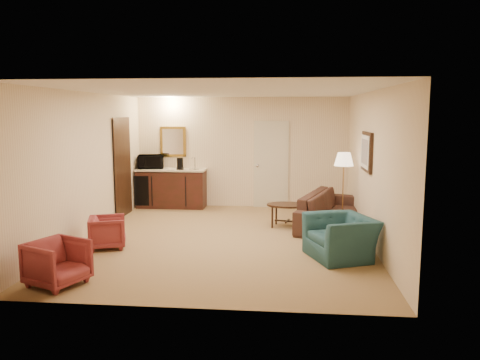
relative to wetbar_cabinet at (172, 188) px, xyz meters
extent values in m
plane|color=#9A774E|center=(1.65, -2.72, -0.46)|extent=(6.00, 6.00, 0.00)
cube|color=beige|center=(1.65, 0.28, 0.84)|extent=(5.00, 0.02, 2.60)
cube|color=beige|center=(-0.85, -2.72, 0.84)|extent=(0.02, 6.00, 2.60)
cube|color=beige|center=(4.15, -2.72, 0.84)|extent=(0.02, 6.00, 2.60)
cube|color=white|center=(1.65, -2.72, 2.14)|extent=(5.00, 6.00, 0.02)
cube|color=beige|center=(2.35, 0.25, 0.56)|extent=(0.82, 0.06, 2.05)
cube|color=black|center=(-0.82, -1.02, 0.59)|extent=(0.06, 0.98, 2.10)
cube|color=gold|center=(0.00, 0.25, 1.09)|extent=(0.62, 0.04, 0.72)
cube|color=black|center=(4.11, -2.32, 1.09)|extent=(0.06, 0.90, 0.70)
cube|color=#3E1713|center=(0.00, 0.00, 0.00)|extent=(1.64, 0.58, 0.92)
imported|color=black|center=(3.60, -1.57, -0.01)|extent=(1.35, 2.38, 0.89)
imported|color=#224755|center=(3.55, -3.62, -0.02)|extent=(0.98, 1.18, 0.88)
imported|color=maroon|center=(-0.25, -3.43, -0.17)|extent=(0.69, 0.71, 0.59)
imported|color=maroon|center=(-0.25, -5.16, -0.13)|extent=(0.81, 0.83, 0.66)
cube|color=black|center=(2.74, -1.72, -0.23)|extent=(0.91, 0.71, 0.46)
cube|color=#AD7B39|center=(3.85, -1.31, 0.27)|extent=(0.45, 0.45, 1.46)
cylinder|color=black|center=(0.65, -0.07, -0.33)|extent=(0.25, 0.25, 0.26)
imported|color=black|center=(-0.50, 0.05, 0.66)|extent=(0.64, 0.44, 0.40)
cylinder|color=black|center=(0.24, -0.11, 0.60)|extent=(0.16, 0.16, 0.27)
camera|label=1|loc=(2.67, -10.76, 1.77)|focal=35.00mm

